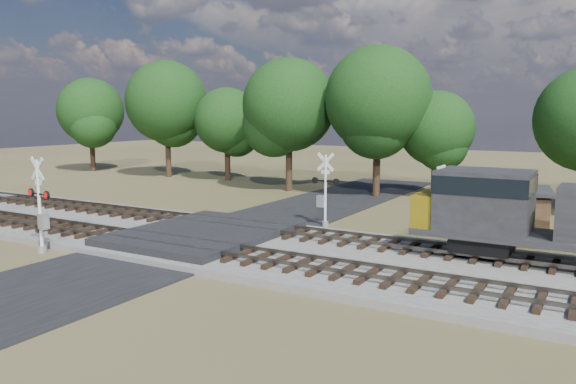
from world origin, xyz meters
The scene contains 10 objects.
ground centered at (0.00, 0.00, 0.00)m, with size 160.00×160.00×0.00m, color #474726.
ballast_bed centered at (10.00, 0.50, 0.15)m, with size 140.00×10.00×0.30m, color gray.
road centered at (0.00, 0.00, 0.04)m, with size 7.00×60.00×0.08m, color black.
crossing_panel centered at (0.00, 0.50, 0.32)m, with size 7.00×9.00×0.62m, color #262628.
track_near centered at (3.12, -2.00, 0.41)m, with size 140.00×2.60×0.33m.
track_far centered at (3.12, 3.00, 0.41)m, with size 140.00×2.60×0.33m.
crossing_signal_near centered at (-4.98, -5.15, 1.87)m, with size 1.81×0.44×4.50m.
crossing_signal_far centered at (3.58, 6.99, 1.78)m, with size 1.72×0.37×4.27m.
equipment_shed centered at (13.30, 8.75, 1.36)m, with size 4.56×4.56×2.69m.
treeline centered at (7.61, 20.08, 6.96)m, with size 83.35×11.36×11.71m.
Camera 1 is at (17.70, -21.50, 6.48)m, focal length 35.00 mm.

